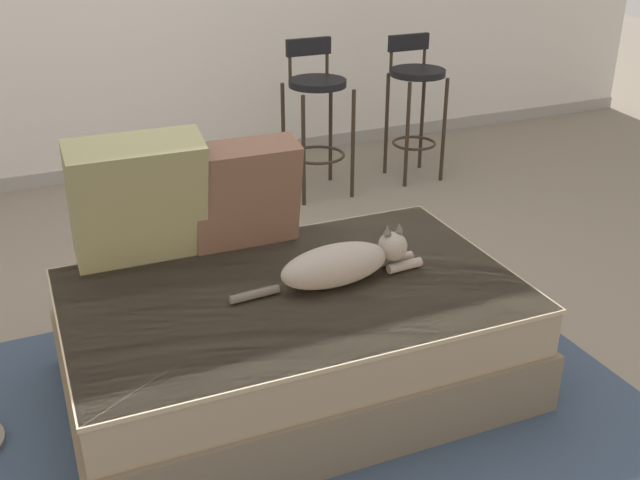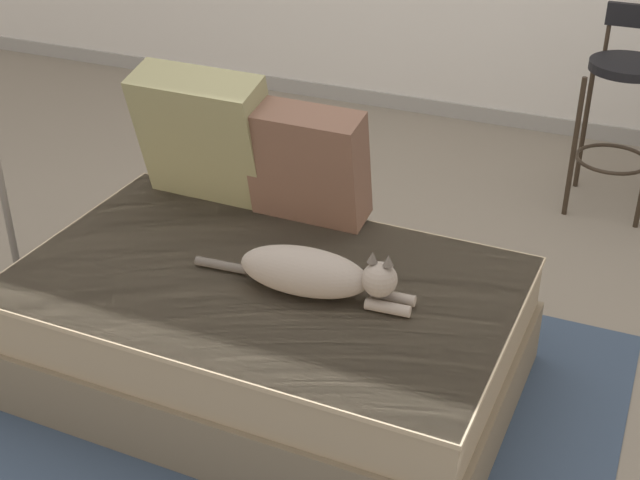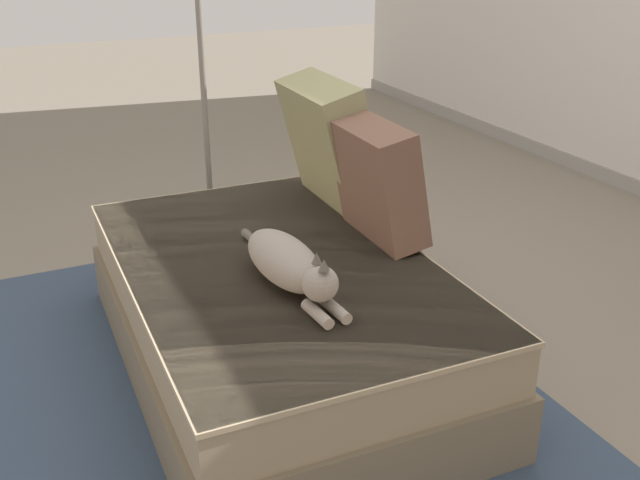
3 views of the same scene
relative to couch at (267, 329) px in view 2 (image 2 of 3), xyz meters
The scene contains 8 objects.
ground_plane 0.45m from the couch, 90.00° to the left, with size 16.00×16.00×0.00m, color slate.
wall_baseboard_trim 2.60m from the couch, 90.00° to the left, with size 8.00×0.02×0.09m, color gray.
area_rug 0.37m from the couch, 90.00° to the right, with size 2.33×2.13×0.01m, color #334256.
couch is the anchor object (origin of this frame).
throw_pillow_corner 0.77m from the couch, 136.15° to the left, with size 0.49×0.30×0.51m.
throw_pillow_middle 0.59m from the couch, 94.42° to the left, with size 0.42×0.24×0.44m.
cat 0.34m from the couch, ahead, with size 0.74×0.20×0.19m.
bar_stool_near_window 2.05m from the couch, 63.87° to the left, with size 0.34×0.34×0.92m.
Camera 2 is at (1.12, -2.57, 1.95)m, focal length 50.00 mm.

